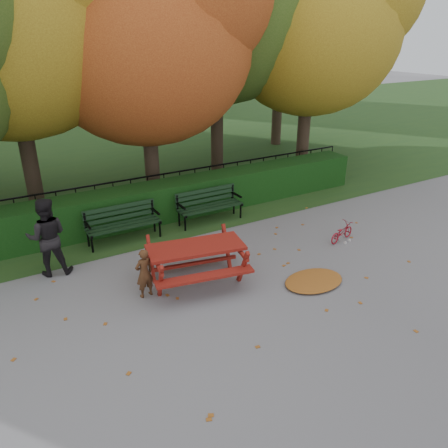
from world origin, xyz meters
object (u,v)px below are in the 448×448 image
tree_e (324,20)px  bench_left (122,221)px  bench_right (209,203)px  tree_g (292,15)px  tree_b (18,2)px  child (144,273)px  bicycle (342,232)px  tree_c (158,29)px  picnic_table (196,254)px  adult (47,237)px

tree_e → bench_left: bearing=-165.2°
bench_left → bench_right: same height
tree_e → bench_left: size_ratio=4.53×
tree_e → tree_g: bearing=65.6°
tree_b → child: 7.54m
tree_g → bicycle: 11.35m
tree_c → tree_e: 5.70m
picnic_table → adult: bearing=154.3°
picnic_table → tree_b: bearing=118.5°
bench_left → adult: 2.03m
adult → bicycle: size_ratio=1.95×
tree_g → bicycle: bearing=-119.5°
tree_c → bench_left: (-2.13, -2.26, -4.30)m
tree_e → tree_g: (1.81, 3.99, 0.29)m
child → picnic_table: bearing=169.8°
tree_e → child: bearing=-150.3°
tree_b → adult: (-0.69, -3.85, -4.55)m
bench_right → tree_b: bearing=139.3°
bench_right → adult: adult is taller
bench_right → picnic_table: picnic_table is taller
tree_e → adult: (-9.66, -2.87, -4.23)m
tree_b → picnic_table: bearing=-72.3°
adult → bench_left: bearing=-142.7°
bench_left → adult: bearing=-156.4°
tree_g → child: 14.17m
tree_e → picnic_table: size_ratio=3.72×
bench_right → picnic_table: size_ratio=0.82×
bench_left → bicycle: bench_left is taller
picnic_table → adult: adult is taller
tree_c → tree_b: bearing=166.5°
tree_g → adult: tree_g is taller
tree_c → child: (-2.57, -4.90, -4.32)m
bench_right → bicycle: 3.56m
child → bicycle: (5.09, -0.10, -0.28)m
bench_left → tree_b: bearing=110.6°
tree_e → adult: bearing=-163.5°
bench_right → child: 3.88m
tree_c → bench_right: 4.87m
bench_right → child: bearing=-137.0°
child → bicycle: bearing=169.6°
bicycle → tree_g: bearing=-42.9°
tree_c → bench_right: bearing=-83.3°
tree_g → bench_right: bearing=-140.0°
tree_b → tree_c: (3.28, -0.78, -0.58)m
tree_b → tree_c: bearing=-13.5°
bench_right → tree_c: bearing=96.7°
bench_right → picnic_table: 3.18m
tree_c → child: bearing=-117.6°
tree_e → bench_left: (-7.82, -2.07, -4.56)m
picnic_table → tree_g: bearing=55.1°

